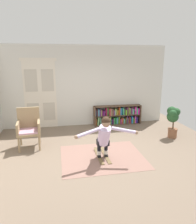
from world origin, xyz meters
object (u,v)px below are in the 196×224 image
object	(u,v)px
bookshelf	(117,116)
wicker_chair	(29,127)
potted_plant	(173,118)
person_skier	(104,135)
skis_pair	(102,155)

from	to	relation	value
bookshelf	wicker_chair	distance (m)	3.40
potted_plant	person_skier	xyz separation A→B (m)	(-2.44, -1.13, 0.03)
potted_plant	wicker_chair	bearing A→B (deg)	179.13
wicker_chair	skis_pair	world-z (taller)	wicker_chair
bookshelf	person_skier	bearing A→B (deg)	-112.08
wicker_chair	person_skier	xyz separation A→B (m)	(1.87, -1.20, 0.08)
wicker_chair	skis_pair	size ratio (longest dim) A/B	1.25
wicker_chair	skis_pair	distance (m)	2.18
wicker_chair	bookshelf	bearing A→B (deg)	27.86
potted_plant	skis_pair	xyz separation A→B (m)	(-2.45, -0.92, -0.61)
potted_plant	skis_pair	bearing A→B (deg)	-159.47
bookshelf	wicker_chair	world-z (taller)	wicker_chair
potted_plant	skis_pair	distance (m)	2.68
bookshelf	person_skier	distance (m)	3.02
wicker_chair	potted_plant	xyz separation A→B (m)	(4.31, -0.07, 0.05)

